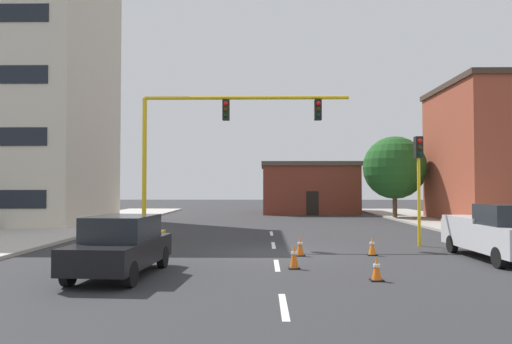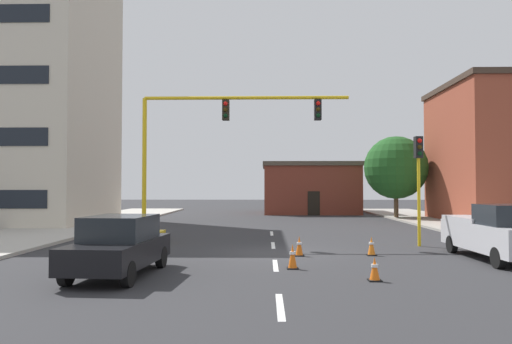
# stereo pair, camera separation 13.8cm
# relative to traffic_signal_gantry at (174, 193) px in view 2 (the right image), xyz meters

# --- Properties ---
(ground_plane) EXTENTS (160.00, 160.00, 0.00)m
(ground_plane) POSITION_rel_traffic_signal_gantry_xyz_m (4.59, -3.45, -2.33)
(ground_plane) COLOR #2D2D30
(sidewalk_left) EXTENTS (6.00, 56.00, 0.14)m
(sidewalk_left) POSITION_rel_traffic_signal_gantry_xyz_m (-8.11, 4.55, -2.26)
(sidewalk_left) COLOR #B2ADA3
(sidewalk_left) RESTS_ON ground_plane
(sidewalk_right) EXTENTS (6.00, 56.00, 0.14)m
(sidewalk_right) POSITION_rel_traffic_signal_gantry_xyz_m (17.29, 4.55, -2.26)
(sidewalk_right) COLOR #9E998E
(sidewalk_right) RESTS_ON ground_plane
(lane_stripe_seg_1) EXTENTS (0.16, 2.40, 0.01)m
(lane_stripe_seg_1) POSITION_rel_traffic_signal_gantry_xyz_m (4.59, -11.95, -2.32)
(lane_stripe_seg_1) COLOR silver
(lane_stripe_seg_1) RESTS_ON ground_plane
(lane_stripe_seg_2) EXTENTS (0.16, 2.40, 0.01)m
(lane_stripe_seg_2) POSITION_rel_traffic_signal_gantry_xyz_m (4.59, -6.45, -2.32)
(lane_stripe_seg_2) COLOR silver
(lane_stripe_seg_2) RESTS_ON ground_plane
(lane_stripe_seg_3) EXTENTS (0.16, 2.40, 0.01)m
(lane_stripe_seg_3) POSITION_rel_traffic_signal_gantry_xyz_m (4.59, -0.95, -2.32)
(lane_stripe_seg_3) COLOR silver
(lane_stripe_seg_3) RESTS_ON ground_plane
(lane_stripe_seg_4) EXTENTS (0.16, 2.40, 0.01)m
(lane_stripe_seg_4) POSITION_rel_traffic_signal_gantry_xyz_m (4.59, 4.55, -2.32)
(lane_stripe_seg_4) COLOR silver
(lane_stripe_seg_4) RESTS_ON ground_plane
(building_tall_left) EXTENTS (12.97, 11.30, 18.89)m
(building_tall_left) POSITION_rel_traffic_signal_gantry_xyz_m (-13.86, 11.46, 7.13)
(building_tall_left) COLOR beige
(building_tall_left) RESTS_ON ground_plane
(building_brick_center) EXTENTS (9.30, 9.25, 4.96)m
(building_brick_center) POSITION_rel_traffic_signal_gantry_xyz_m (8.61, 26.36, 0.17)
(building_brick_center) COLOR brown
(building_brick_center) RESTS_ON ground_plane
(traffic_signal_gantry) EXTENTS (10.43, 1.20, 6.83)m
(traffic_signal_gantry) POSITION_rel_traffic_signal_gantry_xyz_m (0.00, 0.00, 0.00)
(traffic_signal_gantry) COLOR yellow
(traffic_signal_gantry) RESTS_ON ground_plane
(traffic_light_pole_right) EXTENTS (0.32, 0.47, 4.80)m
(traffic_light_pole_right) POSITION_rel_traffic_signal_gantry_xyz_m (10.96, -1.16, 1.20)
(traffic_light_pole_right) COLOR yellow
(traffic_light_pole_right) RESTS_ON ground_plane
(tree_right_far) EXTENTS (5.11, 5.11, 6.72)m
(tree_right_far) POSITION_rel_traffic_signal_gantry_xyz_m (14.84, 17.21, 1.84)
(tree_right_far) COLOR brown
(tree_right_far) RESTS_ON ground_plane
(pickup_truck_silver) EXTENTS (2.09, 5.43, 1.99)m
(pickup_truck_silver) POSITION_rel_traffic_signal_gantry_xyz_m (12.49, -5.17, -1.35)
(pickup_truck_silver) COLOR #BCBCC1
(pickup_truck_silver) RESTS_ON ground_plane
(sedan_black_near_left) EXTENTS (2.14, 4.61, 1.74)m
(sedan_black_near_left) POSITION_rel_traffic_signal_gantry_xyz_m (0.00, -8.43, -1.44)
(sedan_black_near_left) COLOR black
(sedan_black_near_left) RESTS_ON ground_plane
(traffic_cone_roadside_a) EXTENTS (0.36, 0.36, 0.72)m
(traffic_cone_roadside_a) POSITION_rel_traffic_signal_gantry_xyz_m (8.26, -4.06, -1.97)
(traffic_cone_roadside_a) COLOR black
(traffic_cone_roadside_a) RESTS_ON ground_plane
(traffic_cone_roadside_b) EXTENTS (0.36, 0.36, 0.74)m
(traffic_cone_roadside_b) POSITION_rel_traffic_signal_gantry_xyz_m (5.52, -4.25, -1.96)
(traffic_cone_roadside_b) COLOR black
(traffic_cone_roadside_b) RESTS_ON ground_plane
(traffic_cone_roadside_c) EXTENTS (0.36, 0.36, 0.78)m
(traffic_cone_roadside_c) POSITION_rel_traffic_signal_gantry_xyz_m (5.12, -7.12, -1.94)
(traffic_cone_roadside_c) COLOR black
(traffic_cone_roadside_c) RESTS_ON ground_plane
(traffic_cone_roadside_d) EXTENTS (0.36, 0.36, 0.66)m
(traffic_cone_roadside_d) POSITION_rel_traffic_signal_gantry_xyz_m (7.27, -9.07, -2.00)
(traffic_cone_roadside_d) COLOR black
(traffic_cone_roadside_d) RESTS_ON ground_plane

